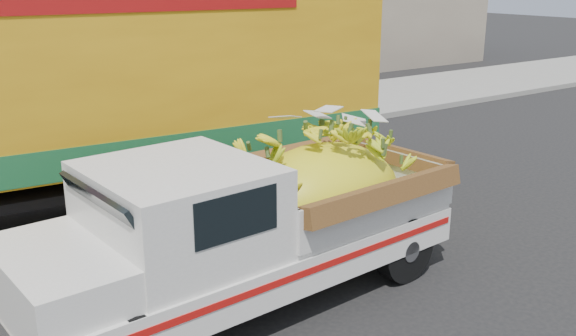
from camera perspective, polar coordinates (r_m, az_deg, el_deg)
curb at (r=12.90m, az=-24.23°, el=-0.80°), size 60.00×0.25×0.15m
pickup_truck at (r=7.49m, az=-1.50°, el=-4.25°), size 5.30×2.28×1.81m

